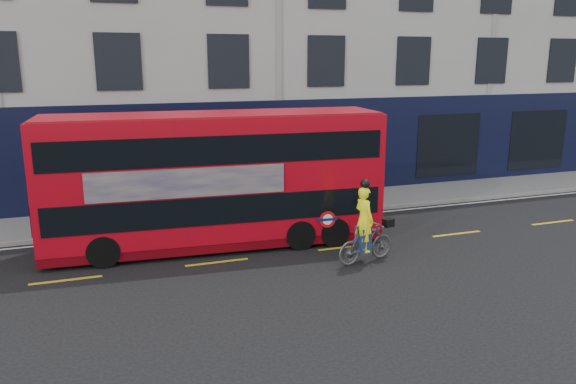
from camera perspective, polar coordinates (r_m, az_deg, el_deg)
name	(u,v)px	position (r m, az deg, el deg)	size (l,w,h in m)	color
ground	(368,264)	(16.07, 8.14, -7.22)	(120.00, 120.00, 0.00)	black
pavement	(291,205)	(21.74, 0.33, -1.38)	(60.00, 3.00, 0.12)	gray
kerb	(305,215)	(20.38, 1.74, -2.39)	(60.00, 0.12, 0.13)	gray
building_terrace	(245,16)	(27.23, -4.39, 17.37)	(50.00, 10.07, 15.00)	#B1AFA7
road_edge_line	(308,219)	(20.13, 2.04, -2.78)	(58.00, 0.10, 0.01)	silver
lane_dashes	(346,247)	(17.33, 5.88, -5.58)	(58.00, 0.12, 0.01)	gold
bus	(216,179)	(17.00, -7.29, 1.29)	(10.21, 2.96, 4.06)	#B10714
cyclist	(365,235)	(15.90, 7.88, -4.34)	(1.95, 0.91, 2.42)	#4F5355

